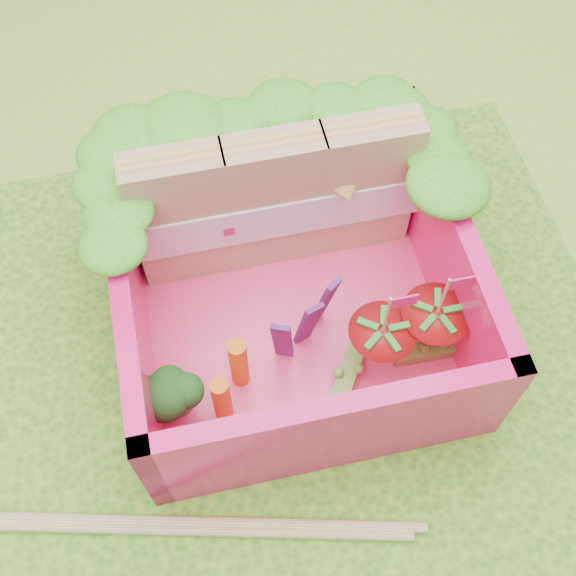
{
  "coord_description": "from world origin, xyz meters",
  "views": [
    {
      "loc": [
        -0.29,
        -1.07,
        2.68
      ],
      "look_at": [
        0.02,
        0.31,
        0.28
      ],
      "focal_mm": 45.0,
      "sensor_mm": 36.0,
      "label": 1
    }
  ],
  "objects_px": {
    "strawberry_left": "(379,346)",
    "strawberry_right": "(431,329)",
    "broccoli": "(172,383)",
    "bento_box": "(293,284)",
    "chopsticks": "(75,523)",
    "sandwich_stack": "(276,201)"
  },
  "relations": [
    {
      "from": "bento_box",
      "to": "sandwich_stack",
      "type": "height_order",
      "value": "sandwich_stack"
    },
    {
      "from": "sandwich_stack",
      "to": "chopsticks",
      "type": "distance_m",
      "value": 1.41
    },
    {
      "from": "broccoli",
      "to": "strawberry_right",
      "type": "relative_size",
      "value": 0.62
    },
    {
      "from": "bento_box",
      "to": "sandwich_stack",
      "type": "bearing_deg",
      "value": 89.18
    },
    {
      "from": "sandwich_stack",
      "to": "chopsticks",
      "type": "relative_size",
      "value": 0.5
    },
    {
      "from": "broccoli",
      "to": "strawberry_right",
      "type": "xyz_separation_m",
      "value": [
        1.0,
        0.03,
        -0.05
      ]
    },
    {
      "from": "bento_box",
      "to": "chopsticks",
      "type": "relative_size",
      "value": 0.53
    },
    {
      "from": "strawberry_right",
      "to": "bento_box",
      "type": "bearing_deg",
      "value": 151.55
    },
    {
      "from": "strawberry_left",
      "to": "chopsticks",
      "type": "bearing_deg",
      "value": -163.14
    },
    {
      "from": "strawberry_left",
      "to": "broccoli",
      "type": "bearing_deg",
      "value": -179.51
    },
    {
      "from": "sandwich_stack",
      "to": "strawberry_left",
      "type": "distance_m",
      "value": 0.69
    },
    {
      "from": "sandwich_stack",
      "to": "strawberry_right",
      "type": "xyz_separation_m",
      "value": [
        0.48,
        -0.59,
        -0.19
      ]
    },
    {
      "from": "sandwich_stack",
      "to": "strawberry_right",
      "type": "height_order",
      "value": "sandwich_stack"
    },
    {
      "from": "sandwich_stack",
      "to": "broccoli",
      "type": "relative_size",
      "value": 3.83
    },
    {
      "from": "bento_box",
      "to": "strawberry_right",
      "type": "bearing_deg",
      "value": -28.45
    },
    {
      "from": "broccoli",
      "to": "strawberry_right",
      "type": "distance_m",
      "value": 1.0
    },
    {
      "from": "strawberry_right",
      "to": "strawberry_left",
      "type": "bearing_deg",
      "value": -174.04
    },
    {
      "from": "strawberry_left",
      "to": "strawberry_right",
      "type": "distance_m",
      "value": 0.21
    },
    {
      "from": "sandwich_stack",
      "to": "chopsticks",
      "type": "xyz_separation_m",
      "value": [
        -0.94,
        -0.98,
        -0.36
      ]
    },
    {
      "from": "strawberry_right",
      "to": "sandwich_stack",
      "type": "bearing_deg",
      "value": 129.34
    },
    {
      "from": "bento_box",
      "to": "strawberry_right",
      "type": "xyz_separation_m",
      "value": [
        0.49,
        -0.26,
        -0.09
      ]
    },
    {
      "from": "broccoli",
      "to": "strawberry_left",
      "type": "xyz_separation_m",
      "value": [
        0.78,
        0.01,
        -0.06
      ]
    }
  ]
}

